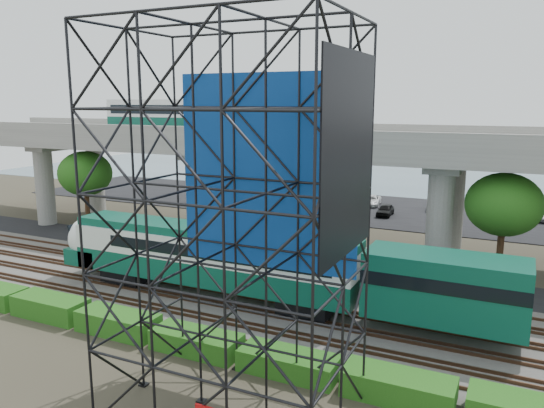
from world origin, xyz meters
The scene contains 13 objects.
ground centered at (0.00, 0.00, 0.00)m, with size 140.00×140.00×0.00m, color #474233.
ballast_bed centered at (0.00, 2.00, 0.10)m, with size 90.00×12.00×0.20m, color slate.
service_road centered at (0.00, 10.50, 0.04)m, with size 90.00×5.00×0.08m, color black.
parking_lot centered at (0.00, 34.00, 0.04)m, with size 90.00×18.00×0.08m, color black.
harbor_water centered at (0.00, 56.00, 0.01)m, with size 140.00×40.00×0.03m, color #405B69.
rail_tracks centered at (0.00, 2.00, 0.28)m, with size 90.00×9.52×0.16m.
commuter_train centered at (-0.02, 2.00, 2.88)m, with size 29.30×3.06×4.30m.
overpass centered at (-1.13, 16.00, 8.21)m, with size 80.00×12.00×12.40m.
scaffold_tower centered at (5.20, -7.98, 7.47)m, with size 9.36×6.36×15.00m.
hedge_strip centered at (1.01, -4.30, 0.56)m, with size 34.60×1.80×1.20m.
trees centered at (-4.67, 16.17, 5.57)m, with size 40.94×16.94×7.69m.
suv centered at (-11.44, 10.34, 0.83)m, with size 2.49×5.40×1.50m, color black.
parked_cars centered at (1.81, 33.61, 0.67)m, with size 37.49×9.44×1.24m.
Camera 1 is at (14.95, -24.79, 12.27)m, focal length 35.00 mm.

